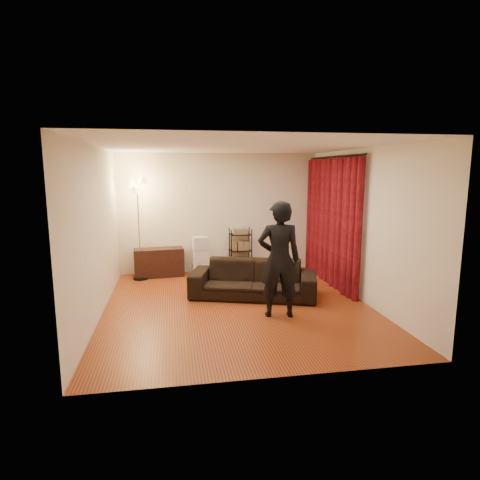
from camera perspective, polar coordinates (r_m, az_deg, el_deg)
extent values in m
plane|color=#99421B|center=(7.05, -0.39, -9.28)|extent=(5.00, 5.00, 0.00)
plane|color=white|center=(6.67, -0.42, 13.19)|extent=(5.00, 5.00, 0.00)
plane|color=beige|center=(9.19, -2.94, 3.84)|extent=(5.00, 0.00, 5.00)
plane|color=beige|center=(4.32, 4.98, -3.04)|extent=(5.00, 0.00, 5.00)
plane|color=beige|center=(6.75, -19.63, 1.08)|extent=(0.00, 5.00, 5.00)
plane|color=beige|center=(7.43, 16.99, 1.99)|extent=(0.00, 5.00, 5.00)
cylinder|color=black|center=(8.35, 13.28, 11.44)|extent=(0.04, 2.65, 0.04)
imported|color=black|center=(7.43, 1.87, -5.59)|extent=(2.44, 1.53, 0.67)
imported|color=black|center=(6.35, 5.57, -2.76)|extent=(0.73, 0.53, 1.86)
cube|color=black|center=(9.03, -11.43, -3.14)|extent=(1.10, 0.49, 0.62)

